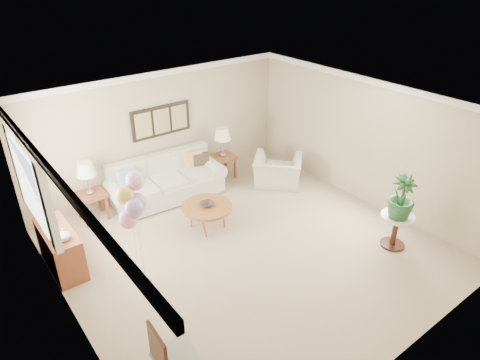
% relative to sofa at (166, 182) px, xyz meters
% --- Properties ---
extents(ground_plane, '(6.00, 6.00, 0.00)m').
position_rel_sofa_xyz_m(ground_plane, '(0.25, -2.49, -0.37)').
color(ground_plane, tan).
extents(room_shell, '(6.04, 6.04, 2.60)m').
position_rel_sofa_xyz_m(room_shell, '(0.14, -2.40, 1.26)').
color(room_shell, '#C0B48E').
rests_on(room_shell, ground).
extents(wall_art_triptych, '(1.35, 0.06, 0.65)m').
position_rel_sofa_xyz_m(wall_art_triptych, '(0.25, 0.47, 1.18)').
color(wall_art_triptych, black).
rests_on(wall_art_triptych, ground).
extents(sofa, '(2.57, 1.08, 0.93)m').
position_rel_sofa_xyz_m(sofa, '(0.00, 0.00, 0.00)').
color(sofa, beige).
rests_on(sofa, ground).
extents(end_table_left, '(0.53, 0.48, 0.58)m').
position_rel_sofa_xyz_m(end_table_left, '(-1.56, 0.14, 0.12)').
color(end_table_left, brown).
rests_on(end_table_left, ground).
extents(end_table_right, '(0.52, 0.47, 0.57)m').
position_rel_sofa_xyz_m(end_table_right, '(1.49, 0.01, 0.11)').
color(end_table_right, brown).
rests_on(end_table_right, ground).
extents(lamp_left, '(0.37, 0.37, 0.66)m').
position_rel_sofa_xyz_m(lamp_left, '(-1.56, 0.14, 0.72)').
color(lamp_left, gray).
rests_on(lamp_left, end_table_left).
extents(lamp_right, '(0.38, 0.38, 0.67)m').
position_rel_sofa_xyz_m(lamp_right, '(1.49, 0.01, 0.71)').
color(lamp_right, gray).
rests_on(lamp_right, end_table_right).
extents(coffee_table, '(0.95, 0.95, 0.48)m').
position_rel_sofa_xyz_m(coffee_table, '(0.05, -1.48, 0.08)').
color(coffee_table, brown).
rests_on(coffee_table, ground).
extents(decor_bowl, '(0.29, 0.29, 0.06)m').
position_rel_sofa_xyz_m(decor_bowl, '(0.05, -1.48, 0.15)').
color(decor_bowl, '#2D2721').
rests_on(decor_bowl, coffee_table).
extents(armchair, '(1.37, 1.37, 0.67)m').
position_rel_sofa_xyz_m(armchair, '(2.27, -1.00, -0.03)').
color(armchair, beige).
rests_on(armchair, ground).
extents(side_table, '(0.58, 0.58, 0.63)m').
position_rel_sofa_xyz_m(side_table, '(2.38, -3.99, 0.11)').
color(side_table, silver).
rests_on(side_table, ground).
extents(potted_plant, '(0.55, 0.55, 0.80)m').
position_rel_sofa_xyz_m(potted_plant, '(2.34, -4.01, 0.67)').
color(potted_plant, '#154417').
rests_on(potted_plant, side_table).
extents(accent_chair, '(0.51, 0.51, 0.99)m').
position_rel_sofa_xyz_m(accent_chair, '(-2.18, -4.07, 0.15)').
color(accent_chair, gray).
rests_on(accent_chair, ground).
extents(credenza, '(0.46, 1.20, 0.74)m').
position_rel_sofa_xyz_m(credenza, '(-2.51, -0.99, 0.00)').
color(credenza, brown).
rests_on(credenza, ground).
extents(vase_white, '(0.21, 0.21, 0.21)m').
position_rel_sofa_xyz_m(vase_white, '(-2.49, -1.34, 0.48)').
color(vase_white, silver).
rests_on(vase_white, credenza).
extents(vase_sage, '(0.20, 0.20, 0.17)m').
position_rel_sofa_xyz_m(vase_sage, '(-2.49, -0.72, 0.46)').
color(vase_sage, '#B5CAA9').
rests_on(vase_sage, credenza).
extents(balloon_cluster, '(0.52, 0.50, 1.93)m').
position_rel_sofa_xyz_m(balloon_cluster, '(-1.64, -2.16, 1.15)').
color(balloon_cluster, gray).
rests_on(balloon_cluster, ground).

